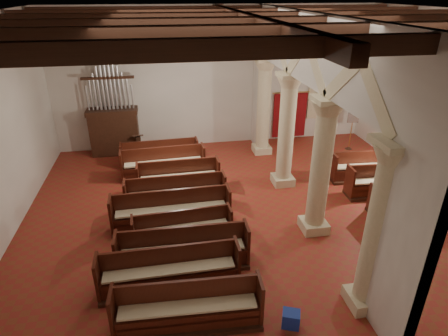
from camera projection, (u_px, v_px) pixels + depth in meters
floor at (244, 209)px, 12.34m from camera, size 14.00×14.00×0.00m
ceiling at (249, 12)px, 9.73m from camera, size 14.00×14.00×0.00m
wall_back at (216, 78)px, 16.36m from camera, size 14.00×0.02×6.00m
wall_front at (334, 247)px, 5.71m from camera, size 14.00×0.02×6.00m
ceiling_beams at (249, 20)px, 9.81m from camera, size 13.80×11.80×0.30m
arcade at (306, 101)px, 11.07m from camera, size 0.90×11.90×6.00m
window_right_b at (405, 111)px, 14.68m from camera, size 0.03×1.00×2.20m
window_back at (322, 92)px, 17.46m from camera, size 1.00×0.03×2.20m
pipe_organ at (114, 123)px, 15.93m from camera, size 2.10×0.85×4.40m
lectern at (139, 147)px, 15.94m from camera, size 0.46×0.47×1.08m
dossal_curtain at (290, 115)px, 17.63m from camera, size 1.80×0.07×2.17m
processional_banner at (351, 133)px, 16.59m from camera, size 0.50×0.63×2.19m
hymnal_box_a at (291, 319)px, 7.88m from camera, size 0.45×0.41×0.37m
hymnal_box_b at (225, 260)px, 9.61m from camera, size 0.36×0.30×0.35m
hymnal_box_c at (223, 229)px, 10.81m from camera, size 0.37×0.31×0.36m
tube_heater_b at (178, 312)px, 8.19m from camera, size 0.97×0.32×0.10m
nave_pew_0 at (188, 313)px, 7.92m from camera, size 3.16×0.87×1.09m
nave_pew_1 at (170, 276)px, 8.95m from camera, size 3.35×0.77×1.09m
nave_pew_2 at (184, 255)px, 9.61m from camera, size 3.38×0.82×1.13m
nave_pew_3 at (183, 233)px, 10.56m from camera, size 2.82×0.83×0.99m
nave_pew_4 at (172, 215)px, 11.31m from camera, size 3.57×0.84×1.15m
nave_pew_5 at (176, 197)px, 12.34m from camera, size 3.29×0.77×1.06m
nave_pew_6 at (179, 181)px, 13.28m from camera, size 2.90×0.82×1.13m
nave_pew_7 at (164, 167)px, 14.33m from camera, size 3.20×0.93×1.14m
nave_pew_8 at (160, 157)px, 15.28m from camera, size 3.14×0.81×1.02m
aisle_pew_0 at (410, 216)px, 11.34m from camera, size 1.93×0.75×0.96m
aisle_pew_1 at (400, 202)px, 12.07m from camera, size 2.06×0.79×1.02m
aisle_pew_2 at (376, 186)px, 12.99m from camera, size 2.09×0.84×1.12m
aisle_pew_3 at (360, 171)px, 14.06m from camera, size 2.25×0.88×1.10m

